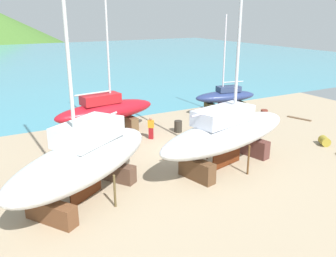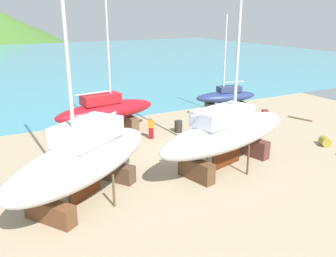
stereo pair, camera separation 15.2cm
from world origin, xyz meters
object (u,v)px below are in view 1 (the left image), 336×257
object	(u,v)px
sailboat_far_slipway	(225,97)
barrel_by_slipway	(324,141)
barrel_blue_faded	(178,126)
barrel_tipped_left	(264,114)
sailboat_mid_port	(84,159)
worker	(151,128)
sailboat_large_starboard	(227,132)
sailboat_small_center	(106,111)

from	to	relation	value
sailboat_far_slipway	barrel_by_slipway	world-z (taller)	sailboat_far_slipway
barrel_blue_faded	barrel_tipped_left	distance (m)	9.07
sailboat_mid_port	worker	distance (m)	9.80
sailboat_large_starboard	worker	distance (m)	7.31
sailboat_far_slipway	barrel_by_slipway	distance (m)	10.65
sailboat_large_starboard	barrel_by_slipway	size ratio (longest dim) A/B	21.65
sailboat_small_center	sailboat_mid_port	bearing A→B (deg)	-122.82
barrel_tipped_left	sailboat_small_center	bearing A→B (deg)	168.92
barrel_blue_faded	barrel_tipped_left	bearing A→B (deg)	-1.95
sailboat_mid_port	worker	bearing A→B (deg)	-170.40
sailboat_mid_port	barrel_tipped_left	world-z (taller)	sailboat_mid_port
sailboat_small_center	barrel_by_slipway	xyz separation A→B (m)	(12.96, -10.36, -1.57)
sailboat_large_starboard	sailboat_small_center	distance (m)	10.75
worker	barrel_blue_faded	world-z (taller)	worker
worker	barrel_by_slipway	size ratio (longest dim) A/B	2.12
worker	barrel_blue_faded	xyz separation A→B (m)	(2.67, 0.41, -0.42)
sailboat_large_starboard	sailboat_mid_port	distance (m)	8.87
sailboat_far_slipway	barrel_tipped_left	bearing A→B (deg)	138.17
sailboat_large_starboard	barrel_tipped_left	distance (m)	12.34
barrel_by_slipway	worker	bearing A→B (deg)	144.44
sailboat_large_starboard	barrel_blue_faded	xyz separation A→B (m)	(0.88, 7.36, -1.79)
worker	barrel_tipped_left	bearing A→B (deg)	-47.51
barrel_by_slipway	barrel_tipped_left	xyz separation A→B (m)	(1.29, 7.57, 0.06)
sailboat_small_center	sailboat_far_slipway	bearing A→B (deg)	-6.47
sailboat_far_slipway	sailboat_mid_port	xyz separation A→B (m)	(-16.58, -9.71, 0.62)
sailboat_mid_port	barrel_blue_faded	world-z (taller)	sailboat_mid_port
sailboat_large_starboard	barrel_by_slipway	xyz separation A→B (m)	(8.65, -0.51, -1.94)
sailboat_far_slipway	worker	xyz separation A→B (m)	(-9.50, -3.07, -0.71)
sailboat_mid_port	barrel_by_slipway	world-z (taller)	sailboat_mid_port
sailboat_mid_port	barrel_blue_faded	bearing A→B (deg)	-177.68
worker	sailboat_large_starboard	bearing A→B (deg)	-123.59
sailboat_far_slipway	barrel_by_slipway	size ratio (longest dim) A/B	11.32
sailboat_far_slipway	sailboat_mid_port	distance (m)	19.22
sailboat_mid_port	barrel_tipped_left	bearing A→B (deg)	166.15
sailboat_small_center	barrel_blue_faded	world-z (taller)	sailboat_small_center
barrel_by_slipway	sailboat_far_slipway	bearing A→B (deg)	95.11
sailboat_large_starboard	barrel_tipped_left	bearing A→B (deg)	22.15
sailboat_far_slipway	sailboat_large_starboard	bearing A→B (deg)	63.61
barrel_tipped_left	worker	bearing A→B (deg)	-179.50
sailboat_small_center	worker	distance (m)	3.97
sailboat_large_starboard	sailboat_far_slipway	bearing A→B (deg)	39.21
sailboat_mid_port	barrel_by_slipway	size ratio (longest dim) A/B	21.61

